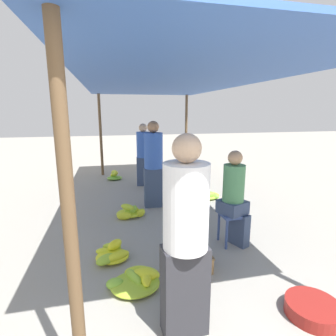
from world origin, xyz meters
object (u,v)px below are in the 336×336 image
at_px(crate_near, 191,259).
at_px(shopper_walking_mid, 143,154).
at_px(banana_pile_left_3, 131,212).
at_px(banana_pile_left_2, 115,176).
at_px(banana_pile_right_1, 187,178).
at_px(stool, 232,219).
at_px(banana_pile_left_1, 112,254).
at_px(vendor_foreground, 185,236).
at_px(vendor_seated, 235,196).
at_px(banana_pile_right_2, 195,185).
at_px(banana_pile_left_0, 137,279).
at_px(shopper_walking_far, 154,163).
at_px(basin_black, 313,309).
at_px(banana_pile_right_0, 209,196).

height_order(crate_near, shopper_walking_mid, shopper_walking_mid).
bearing_deg(banana_pile_left_3, crate_near, -71.19).
height_order(banana_pile_left_2, banana_pile_left_3, banana_pile_left_2).
bearing_deg(banana_pile_right_1, crate_near, -106.08).
xyz_separation_m(stool, banana_pile_left_1, (-1.71, -0.06, -0.30)).
bearing_deg(vendor_foreground, shopper_walking_mid, 86.75).
bearing_deg(vendor_seated, vendor_foreground, -129.84).
bearing_deg(banana_pile_left_1, banana_pile_right_2, 53.74).
bearing_deg(banana_pile_left_0, banana_pile_left_1, 114.70).
relative_size(vendor_seated, shopper_walking_far, 0.80).
distance_m(banana_pile_right_1, crate_near, 4.12).
relative_size(banana_pile_left_1, shopper_walking_mid, 0.33).
bearing_deg(vendor_foreground, banana_pile_left_2, 94.91).
relative_size(banana_pile_left_3, shopper_walking_mid, 0.35).
distance_m(banana_pile_left_0, banana_pile_left_1, 0.64).
xyz_separation_m(basin_black, crate_near, (-0.88, 1.01, 0.04)).
bearing_deg(shopper_walking_far, banana_pile_left_2, 107.36).
bearing_deg(vendor_foreground, crate_near, 68.58).
xyz_separation_m(banana_pile_right_0, crate_near, (-1.18, -2.39, 0.03)).
distance_m(basin_black, crate_near, 1.34).
height_order(basin_black, banana_pile_right_1, banana_pile_right_1).
distance_m(crate_near, shopper_walking_mid, 3.87).
xyz_separation_m(banana_pile_left_3, banana_pile_right_0, (1.79, 0.61, -0.01)).
xyz_separation_m(banana_pile_right_2, shopper_walking_far, (-1.24, -1.05, 0.82)).
bearing_deg(crate_near, banana_pile_left_1, 158.24).
relative_size(basin_black, shopper_walking_mid, 0.32).
xyz_separation_m(stool, basin_black, (0.14, -1.46, -0.31)).
relative_size(banana_pile_right_0, shopper_walking_mid, 0.35).
relative_size(banana_pile_left_3, crate_near, 1.27).
height_order(banana_pile_left_2, banana_pile_right_0, banana_pile_left_2).
height_order(banana_pile_left_3, banana_pile_right_2, banana_pile_left_3).
relative_size(stool, shopper_walking_mid, 0.30).
relative_size(vendor_foreground, banana_pile_right_2, 3.23).
xyz_separation_m(banana_pile_left_2, shopper_walking_mid, (0.74, -0.75, 0.71)).
distance_m(stool, crate_near, 0.91).
bearing_deg(banana_pile_left_1, banana_pile_right_0, 43.10).
relative_size(banana_pile_left_1, banana_pile_right_1, 1.03).
xyz_separation_m(vendor_seated, basin_black, (0.12, -1.45, -0.66)).
bearing_deg(vendor_foreground, basin_black, -4.78).
relative_size(banana_pile_left_1, shopper_walking_far, 0.31).
height_order(banana_pile_left_2, shopper_walking_far, shopper_walking_far).
bearing_deg(banana_pile_right_1, stool, -96.45).
relative_size(basin_black, banana_pile_right_1, 0.98).
bearing_deg(banana_pile_left_2, banana_pile_left_3, -85.47).
xyz_separation_m(banana_pile_left_0, banana_pile_left_1, (-0.27, 0.59, 0.01)).
relative_size(banana_pile_left_3, banana_pile_right_1, 1.08).
distance_m(banana_pile_left_1, banana_pile_left_2, 4.17).
bearing_deg(banana_pile_left_2, vendor_foreground, -85.09).
relative_size(banana_pile_left_3, banana_pile_right_2, 1.04).
height_order(banana_pile_left_3, banana_pile_right_0, banana_pile_left_3).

